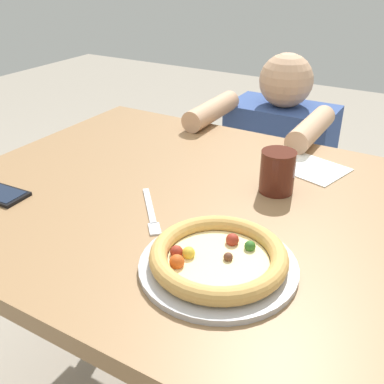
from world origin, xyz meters
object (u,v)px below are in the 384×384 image
pizza_near (218,259)px  diner_seated (275,189)px  drink_cup_colored (277,172)px  fork (151,212)px

pizza_near → diner_seated: diner_seated is taller
drink_cup_colored → fork: size_ratio=0.62×
pizza_near → fork: bearing=155.5°
pizza_near → fork: size_ratio=1.76×
drink_cup_colored → pizza_near: bearing=-86.7°
drink_cup_colored → fork: 0.31m
fork → diner_seated: (-0.00, 0.83, -0.32)m
fork → diner_seated: diner_seated is taller
fork → diner_seated: bearing=90.3°
pizza_near → fork: 0.24m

